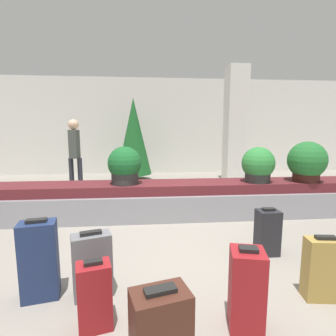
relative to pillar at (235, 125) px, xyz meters
name	(u,v)px	position (x,y,z in m)	size (l,w,h in m)	color
ground_plane	(180,259)	(-2.14, -4.36, -1.60)	(18.00, 18.00, 0.00)	gray
back_wall	(155,126)	(-2.14, 1.87, 0.00)	(18.00, 0.06, 3.20)	silver
carousel	(168,200)	(-2.14, -2.81, -1.32)	(7.31, 0.82, 0.59)	gray
pillar	(235,125)	(0.00, 0.00, 0.00)	(0.54, 0.54, 3.20)	silver
suitcase_0	(247,289)	(-1.80, -5.44, -1.30)	(0.30, 0.30, 0.63)	maroon
suitcase_1	(267,232)	(-1.09, -4.33, -1.33)	(0.25, 0.21, 0.57)	#232328
suitcase_2	(39,260)	(-3.47, -4.94, -1.25)	(0.34, 0.26, 0.72)	navy
suitcase_3	(92,265)	(-3.02, -4.95, -1.31)	(0.38, 0.28, 0.60)	slate
suitcase_4	(160,326)	(-2.45, -5.67, -1.36)	(0.42, 0.33, 0.50)	#472319
suitcase_5	(323,269)	(-1.00, -5.18, -1.32)	(0.32, 0.20, 0.58)	#A3843D
suitcase_6	(95,296)	(-2.92, -5.35, -1.34)	(0.28, 0.24, 0.54)	maroon
potted_plant_0	(307,162)	(0.26, -2.93, -0.67)	(0.64, 0.64, 0.70)	#381914
potted_plant_1	(125,166)	(-2.86, -2.85, -0.71)	(0.55, 0.55, 0.62)	#2D2D2D
potted_plant_2	(258,165)	(-0.60, -2.91, -0.72)	(0.55, 0.55, 0.60)	#2D2D2D
traveler_0	(75,149)	(-4.16, -0.90, -0.57)	(0.31, 0.32, 1.72)	#282833
decorated_tree	(134,137)	(-2.83, 0.59, -0.32)	(1.01, 1.01, 2.39)	#4C331E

